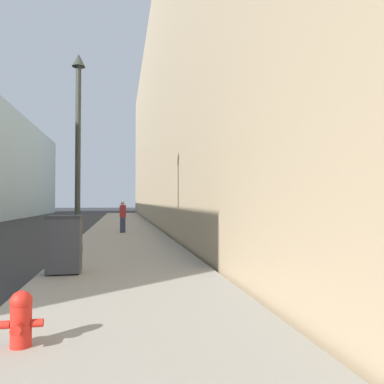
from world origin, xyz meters
name	(u,v)px	position (x,y,z in m)	size (l,w,h in m)	color
sidewalk_right	(124,230)	(5.52, 18.00, 0.07)	(3.92, 60.00, 0.14)	gray
building_right_stone	(223,118)	(13.58, 26.00, 8.61)	(12.00, 60.00, 17.22)	tan
fire_hydrant	(21,318)	(4.28, 0.63, 0.46)	(0.46, 0.35, 0.61)	red
trash_bin	(64,244)	(4.12, 4.88, 0.80)	(0.74, 0.61, 1.28)	#3D3D42
lamppost	(78,142)	(4.01, 8.38, 3.60)	(0.41, 0.41, 6.25)	#2D332D
pedestrian_on_sidewalk	(123,217)	(5.44, 15.68, 0.95)	(0.32, 0.21, 1.60)	#2D3347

